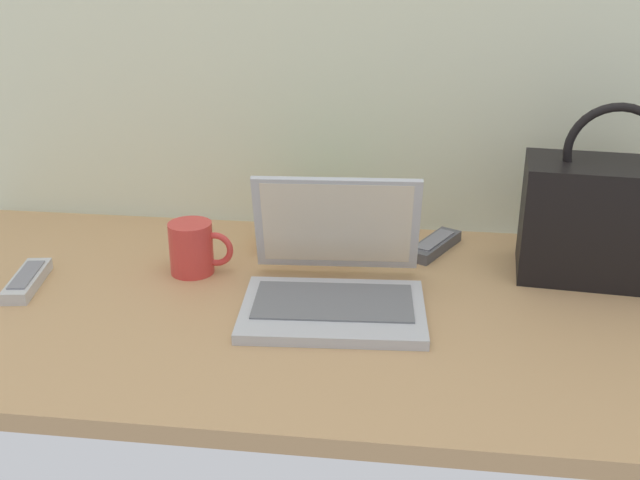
% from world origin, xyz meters
% --- Properties ---
extents(desk, '(1.60, 0.76, 0.03)m').
position_xyz_m(desk, '(0.00, 0.00, 0.01)').
color(desk, tan).
rests_on(desk, ground).
extents(laptop, '(0.32, 0.31, 0.21)m').
position_xyz_m(laptop, '(0.05, 0.01, 0.08)').
color(laptop, '#B2B5BA').
rests_on(laptop, desk).
extents(coffee_mug, '(0.12, 0.08, 0.10)m').
position_xyz_m(coffee_mug, '(-0.23, 0.10, 0.08)').
color(coffee_mug, red).
rests_on(coffee_mug, desk).
extents(remote_control_near, '(0.07, 0.17, 0.02)m').
position_xyz_m(remote_control_near, '(-0.51, 0.00, 0.04)').
color(remote_control_near, '#B7B7B7').
rests_on(remote_control_near, desk).
extents(remote_control_far, '(0.11, 0.16, 0.02)m').
position_xyz_m(remote_control_far, '(0.23, 0.26, 0.04)').
color(remote_control_far, '#4C4C51').
rests_on(remote_control_far, desk).
extents(handbag, '(0.31, 0.19, 0.33)m').
position_xyz_m(handbag, '(0.53, 0.18, 0.15)').
color(handbag, black).
rests_on(handbag, desk).
extents(book_stack, '(0.20, 0.15, 0.08)m').
position_xyz_m(book_stack, '(-0.02, 0.26, 0.07)').
color(book_stack, '#B23333').
rests_on(book_stack, desk).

